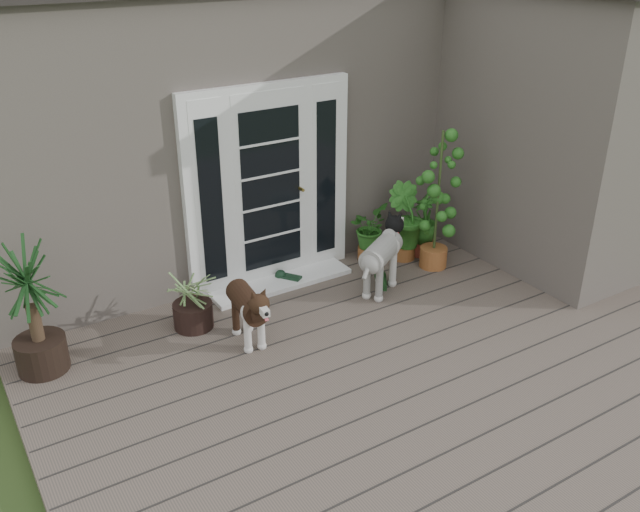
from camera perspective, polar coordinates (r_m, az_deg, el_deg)
deck at (r=6.21m, az=7.51°, el=-9.75°), size 6.20×4.60×0.12m
house_main at (r=8.98m, az=-9.51°, el=11.95°), size 7.40×4.00×3.10m
house_wing at (r=8.21m, az=19.30°, el=9.57°), size 1.60×2.40×3.10m
door_unit at (r=7.22m, az=-4.28°, el=5.86°), size 1.90×0.14×2.15m
door_step at (r=7.48m, az=-3.29°, el=-2.17°), size 1.60×0.40×0.05m
brindle_dog at (r=6.36m, az=-6.07°, el=-4.76°), size 0.39×0.77×0.61m
white_dog at (r=7.20m, az=5.09°, el=-0.55°), size 0.89×0.73×0.69m
spider_plant at (r=6.66m, az=-10.69°, el=-3.28°), size 0.81×0.81×0.69m
yucca at (r=6.28m, az=-22.91°, el=-4.12°), size 1.07×1.07×1.22m
herb_a at (r=7.93m, az=4.07°, el=1.66°), size 0.65×0.65×0.59m
herb_b at (r=7.97m, az=7.09°, el=2.07°), size 0.62×0.62×0.69m
herb_c at (r=8.14m, az=8.65°, el=2.16°), size 0.48×0.48×0.61m
sapling at (r=7.64m, az=9.83°, el=4.73°), size 0.55×0.55×1.66m
clog_left at (r=7.51m, az=-2.64°, el=-1.82°), size 0.31×0.35×0.10m
clog_right at (r=7.46m, az=5.11°, el=-2.08°), size 0.31×0.36×0.10m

